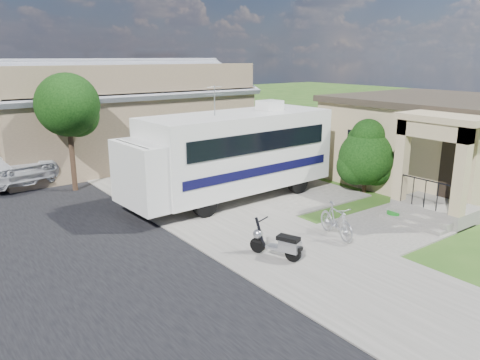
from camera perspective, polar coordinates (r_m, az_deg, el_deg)
ground at (r=13.95m, az=7.85°, el=-6.99°), size 120.00×120.00×0.00m
sidewalk_slab at (r=21.45m, az=-13.12°, el=0.66°), size 4.00×80.00×0.06m
driveway_slab at (r=18.08m, az=1.31°, el=-1.62°), size 7.00×6.00×0.05m
walk_slab at (r=15.52m, az=18.47°, el=-5.24°), size 4.00×3.00×0.05m
house at (r=21.19m, az=22.76°, el=4.55°), size 9.47×7.80×3.54m
warehouse at (r=25.08m, az=-14.98°, el=7.14°), size 12.50×8.40×5.04m
street_tree_a at (r=19.11m, az=-20.01°, el=8.26°), size 2.44×2.40×4.58m
street_tree_b at (r=28.79m, az=-26.00°, el=9.91°), size 2.44×2.40×4.73m
motorhome at (r=17.03m, az=-1.06°, el=3.44°), size 8.21×2.97×4.15m
shrub at (r=18.68m, az=15.12°, el=2.98°), size 2.34×2.24×2.87m
scooter at (r=12.28m, az=4.75°, el=-7.75°), size 0.78×1.46×0.99m
bicycle at (r=13.88m, az=11.63°, el=-5.10°), size 0.86×1.70×0.99m
pickup_truck at (r=22.36m, az=-27.09°, el=2.04°), size 3.55×6.21×1.63m
garden_hose at (r=16.16m, az=18.23°, el=-4.14°), size 0.46×0.46×0.21m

